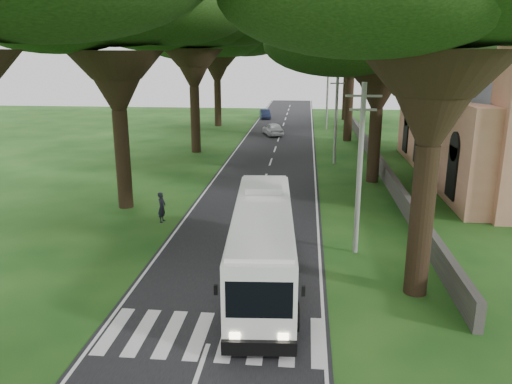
# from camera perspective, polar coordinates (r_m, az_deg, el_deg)

# --- Properties ---
(ground) EXTENTS (140.00, 140.00, 0.00)m
(ground) POSITION_cam_1_polar(r_m,az_deg,el_deg) (19.28, -4.02, -13.03)
(ground) COLOR #154413
(ground) RESTS_ON ground
(road) EXTENTS (8.00, 120.00, 0.04)m
(road) POSITION_cam_1_polar(r_m,az_deg,el_deg) (42.77, 1.59, 3.16)
(road) COLOR black
(road) RESTS_ON ground
(crosswalk) EXTENTS (8.00, 3.00, 0.01)m
(crosswalk) POSITION_cam_1_polar(r_m,az_deg,el_deg) (17.58, -5.15, -16.12)
(crosswalk) COLOR silver
(crosswalk) RESTS_ON ground
(property_wall) EXTENTS (0.35, 50.00, 1.20)m
(property_wall) POSITION_cam_1_polar(r_m,az_deg,el_deg) (41.99, 13.86, 3.29)
(property_wall) COLOR #383533
(property_wall) RESTS_ON ground
(church) EXTENTS (14.00, 24.00, 11.60)m
(church) POSITION_cam_1_polar(r_m,az_deg,el_deg) (41.22, 27.12, 7.90)
(church) COLOR tan
(church) RESTS_ON ground
(pole_near) EXTENTS (1.60, 0.24, 8.00)m
(pole_near) POSITION_cam_1_polar(r_m,az_deg,el_deg) (23.35, 11.77, 2.79)
(pole_near) COLOR gray
(pole_near) RESTS_ON ground
(pole_mid) EXTENTS (1.60, 0.24, 8.00)m
(pole_mid) POSITION_cam_1_polar(r_m,az_deg,el_deg) (43.03, 9.14, 8.68)
(pole_mid) COLOR gray
(pole_mid) RESTS_ON ground
(pole_far) EXTENTS (1.60, 0.24, 8.00)m
(pole_far) POSITION_cam_1_polar(r_m,az_deg,el_deg) (62.91, 8.15, 10.85)
(pole_far) COLOR gray
(pole_far) RESTS_ON ground
(tree_l_mida) EXTENTS (12.92, 12.92, 14.97)m
(tree_l_mida) POSITION_cam_1_polar(r_m,az_deg,el_deg) (30.82, -16.21, 20.25)
(tree_l_mida) COLOR black
(tree_l_mida) RESTS_ON ground
(tree_l_midb) EXTENTS (15.15, 15.15, 15.96)m
(tree_l_midb) POSITION_cam_1_polar(r_m,az_deg,el_deg) (47.94, -7.34, 19.55)
(tree_l_midb) COLOR black
(tree_l_midb) RESTS_ON ground
(tree_l_far) EXTENTS (15.55, 15.55, 15.08)m
(tree_l_far) POSITION_cam_1_polar(r_m,az_deg,el_deg) (65.72, -4.55, 17.71)
(tree_l_far) COLOR black
(tree_l_far) RESTS_ON ground
(tree_r_mida) EXTENTS (14.59, 14.59, 14.06)m
(tree_r_mida) POSITION_cam_1_polar(r_m,az_deg,el_deg) (37.03, 14.18, 17.69)
(tree_r_mida) COLOR black
(tree_r_mida) RESTS_ON ground
(tree_r_midb) EXTENTS (13.60, 13.60, 16.35)m
(tree_r_midb) POSITION_cam_1_polar(r_m,az_deg,el_deg) (54.99, 11.07, 19.55)
(tree_r_midb) COLOR black
(tree_r_midb) RESTS_ON ground
(tree_r_far) EXTENTS (14.31, 14.31, 15.41)m
(tree_r_far) POSITION_cam_1_polar(r_m,az_deg,el_deg) (72.93, 10.57, 17.72)
(tree_r_far) COLOR black
(tree_r_far) RESTS_ON ground
(coach_bus) EXTENTS (3.19, 11.29, 3.29)m
(coach_bus) POSITION_cam_1_polar(r_m,az_deg,el_deg) (20.52, 0.77, -5.70)
(coach_bus) COLOR white
(coach_bus) RESTS_ON ground
(distant_car_a) EXTENTS (3.02, 4.68, 1.48)m
(distant_car_a) POSITION_cam_1_polar(r_m,az_deg,el_deg) (58.02, 1.94, 7.22)
(distant_car_a) COLOR #B0B0B5
(distant_car_a) RESTS_ON road
(distant_car_b) EXTENTS (2.01, 4.07, 1.28)m
(distant_car_b) POSITION_cam_1_polar(r_m,az_deg,el_deg) (73.57, 1.04, 8.93)
(distant_car_b) COLOR #222A4F
(distant_car_b) RESTS_ON road
(pedestrian) EXTENTS (0.48, 0.67, 1.73)m
(pedestrian) POSITION_cam_1_polar(r_m,az_deg,el_deg) (28.53, -10.71, -1.72)
(pedestrian) COLOR black
(pedestrian) RESTS_ON ground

